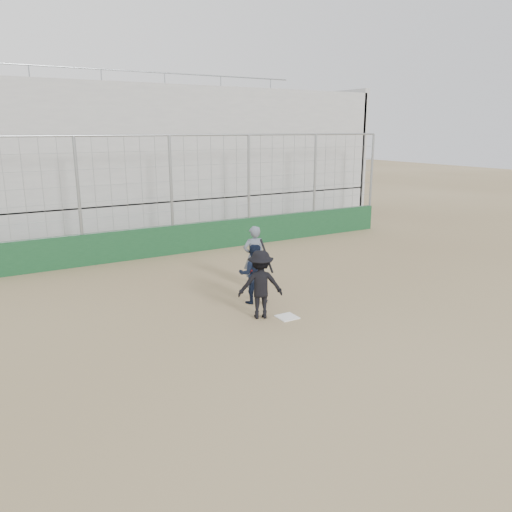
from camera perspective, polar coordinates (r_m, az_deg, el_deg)
ground at (r=11.54m, az=3.56°, el=-7.03°), size 90.00×90.00×0.00m
home_plate at (r=11.53m, az=3.57°, el=-6.98°), size 0.44×0.44×0.02m
backstop at (r=17.30m, az=-9.49°, el=3.33°), size 18.10×0.25×4.04m
bleachers at (r=21.72m, az=-14.55°, el=10.51°), size 20.25×6.70×6.98m
batter_at_plate at (r=11.28m, az=0.52°, el=-3.26°), size 1.17×0.95×1.75m
catcher_crouched at (r=12.28m, az=-0.30°, el=-3.14°), size 0.90×0.82×1.03m
umpire at (r=13.48m, az=-0.25°, el=-0.43°), size 0.66×0.47×1.52m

